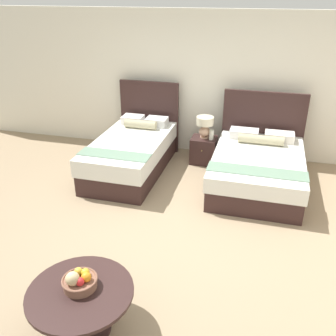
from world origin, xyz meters
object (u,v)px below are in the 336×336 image
table_lamp (205,125)px  fruit_bowl (79,281)px  vase (211,135)px  bed_near_corner (258,167)px  nightstand (204,150)px  bed_near_window (132,152)px  coffee_table (81,300)px

table_lamp → fruit_bowl: size_ratio=1.20×
vase → bed_near_corner: bearing=-34.7°
nightstand → fruit_bowl: 3.99m
bed_near_window → fruit_bowl: bed_near_window is taller
nightstand → vase: vase is taller
fruit_bowl → bed_near_window: bearing=101.9°
bed_near_window → nightstand: size_ratio=4.55×
bed_near_window → table_lamp: 1.37m
bed_near_window → bed_near_corner: size_ratio=1.06×
bed_near_window → fruit_bowl: size_ratio=6.75×
bed_near_corner → fruit_bowl: 3.63m
table_lamp → coffee_table: (-0.42, -4.02, -0.34)m
fruit_bowl → coffee_table: bearing=-64.2°
bed_near_window → fruit_bowl: (0.70, -3.32, 0.21)m
bed_near_corner → nightstand: bed_near_corner is taller
bed_near_corner → vase: size_ratio=11.45×
table_lamp → fruit_bowl: (-0.44, -3.98, -0.16)m
bed_near_window → vase: bed_near_window is taller
nightstand → table_lamp: 0.48m
vase → bed_near_window: bearing=-155.0°
vase → fruit_bowl: (-0.58, -3.92, -0.01)m
vase → coffee_table: vase is taller
vase → fruit_bowl: size_ratio=0.55×
bed_near_window → nightstand: (1.14, 0.63, -0.11)m
bed_near_window → coffee_table: bed_near_window is taller
vase → coffee_table: (-0.56, -3.96, -0.19)m
bed_near_window → table_lamp: size_ratio=5.61×
nightstand → vase: size_ratio=2.67×
table_lamp → vase: size_ratio=2.17×
coffee_table → table_lamp: bearing=84.0°
bed_near_corner → vase: bed_near_corner is taller
bed_near_window → coffee_table: 3.44m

